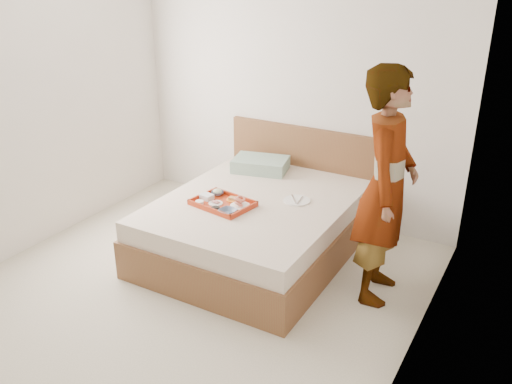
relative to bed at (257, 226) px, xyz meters
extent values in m
cube|color=beige|center=(-0.15, -1.00, -0.27)|extent=(3.50, 4.00, 0.01)
cube|color=silver|center=(-0.15, 1.00, 1.04)|extent=(3.50, 0.01, 2.60)
cube|color=silver|center=(-1.90, -1.00, 1.04)|extent=(0.01, 4.00, 2.60)
cube|color=silver|center=(1.60, -1.00, 1.04)|extent=(0.01, 4.00, 2.60)
cube|color=brown|center=(0.00, 0.00, 0.00)|extent=(1.65, 2.00, 0.53)
cube|color=brown|center=(0.00, 0.97, 0.21)|extent=(1.65, 0.06, 0.95)
cube|color=gray|center=(-0.32, 0.65, 0.33)|extent=(0.61, 0.48, 0.13)
cube|color=#AF2811|center=(-0.19, -0.26, 0.29)|extent=(0.56, 0.45, 0.05)
cylinder|color=white|center=(-0.04, -0.23, 0.28)|extent=(0.20, 0.20, 0.01)
imported|color=#132141|center=(-0.05, -0.40, 0.30)|extent=(0.16, 0.16, 0.04)
cylinder|color=black|center=(-0.17, -0.40, 0.29)|extent=(0.08, 0.08, 0.03)
cylinder|color=white|center=(-0.25, -0.29, 0.28)|extent=(0.14, 0.14, 0.01)
cylinder|color=orange|center=(-0.16, -0.15, 0.28)|extent=(0.14, 0.14, 0.01)
imported|color=#132141|center=(-0.34, -0.12, 0.30)|extent=(0.13, 0.13, 0.03)
cube|color=silver|center=(-0.37, -0.24, 0.30)|extent=(0.12, 0.10, 0.05)
cylinder|color=white|center=(-0.37, -0.35, 0.29)|extent=(0.08, 0.08, 0.03)
cylinder|color=white|center=(0.33, 0.14, 0.27)|extent=(0.30, 0.30, 0.01)
imported|color=beige|center=(1.18, -0.09, 0.66)|extent=(0.52, 0.72, 1.85)
camera|label=1|loc=(2.19, -3.83, 2.24)|focal=37.94mm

